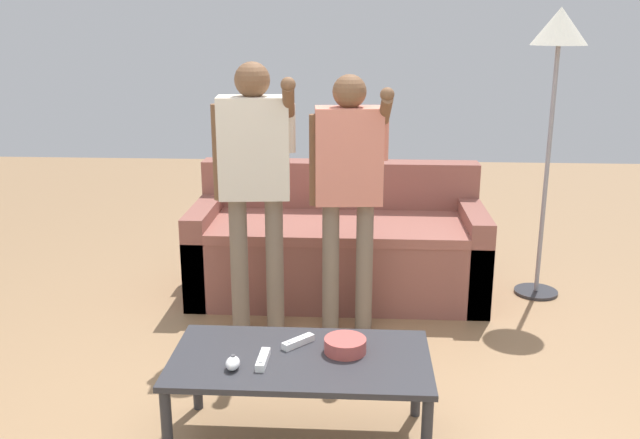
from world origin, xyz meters
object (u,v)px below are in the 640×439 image
object	(u,v)px
player_left	(255,168)
player_center	(349,175)
couch	(338,247)
coffee_table	(301,367)
game_remote_nunchuk	(233,363)
snack_bowl	(345,345)
game_remote_wand_far	(263,360)
game_remote_wand_near	(298,342)
floor_lamp	(558,50)

from	to	relation	value
player_left	player_center	bearing A→B (deg)	4.70
couch	coffee_table	size ratio (longest dim) A/B	1.75
coffee_table	game_remote_nunchuk	world-z (taller)	game_remote_nunchuk
snack_bowl	coffee_table	bearing A→B (deg)	-163.38
player_left	coffee_table	bearing A→B (deg)	-72.75
player_center	game_remote_wand_far	bearing A→B (deg)	-104.77
snack_bowl	player_center	distance (m)	1.19
player_center	game_remote_wand_near	xyz separation A→B (m)	(-0.19, -1.03, -0.50)
floor_lamp	player_center	xyz separation A→B (m)	(-1.23, -0.64, -0.64)
couch	game_remote_nunchuk	distance (m)	1.91
game_remote_nunchuk	player_center	distance (m)	1.41
snack_bowl	player_left	bearing A→B (deg)	116.63
coffee_table	game_remote_nunchuk	xyz separation A→B (m)	(-0.26, -0.12, 0.07)
game_remote_wand_far	player_center	bearing A→B (deg)	75.23
couch	snack_bowl	xyz separation A→B (m)	(0.09, -1.70, 0.13)
game_remote_wand_far	couch	bearing A→B (deg)	82.45
couch	player_center	world-z (taller)	player_center
couch	floor_lamp	world-z (taller)	floor_lamp
coffee_table	player_left	bearing A→B (deg)	107.25
floor_lamp	coffee_table	bearing A→B (deg)	-128.30
game_remote_nunchuk	player_left	bearing A→B (deg)	93.84
couch	game_remote_wand_near	bearing A→B (deg)	-93.94
couch	coffee_table	distance (m)	1.76
couch	floor_lamp	size ratio (longest dim) A/B	1.03
couch	game_remote_wand_far	size ratio (longest dim) A/B	11.41
player_left	game_remote_wand_far	distance (m)	1.29
coffee_table	snack_bowl	distance (m)	0.20
player_center	player_left	bearing A→B (deg)	-175.30
player_center	snack_bowl	bearing A→B (deg)	-89.37
coffee_table	game_remote_wand_far	world-z (taller)	game_remote_wand_far
couch	floor_lamp	distance (m)	1.82
couch	game_remote_nunchuk	xyz separation A→B (m)	(-0.35, -1.87, 0.13)
game_remote_wand_near	couch	bearing A→B (deg)	86.06
floor_lamp	game_remote_wand_far	world-z (taller)	floor_lamp
floor_lamp	player_center	size ratio (longest dim) A/B	1.24
player_center	game_remote_wand_near	distance (m)	1.16
couch	snack_bowl	size ratio (longest dim) A/B	10.60
coffee_table	snack_bowl	bearing A→B (deg)	16.62
game_remote_nunchuk	game_remote_wand_near	size ratio (longest dim) A/B	0.64
game_remote_nunchuk	coffee_table	bearing A→B (deg)	24.53
coffee_table	floor_lamp	bearing A→B (deg)	51.70
snack_bowl	player_left	distance (m)	1.28
player_left	game_remote_nunchuk	bearing A→B (deg)	-86.16
coffee_table	game_remote_wand_near	world-z (taller)	game_remote_wand_near
snack_bowl	game_remote_nunchuk	world-z (taller)	snack_bowl
snack_bowl	player_left	size ratio (longest dim) A/B	0.11
player_center	game_remote_nunchuk	bearing A→B (deg)	-108.85
game_remote_nunchuk	couch	bearing A→B (deg)	79.32
game_remote_wand_near	player_left	bearing A→B (deg)	107.97
floor_lamp	game_remote_wand_near	size ratio (longest dim) A/B	13.06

